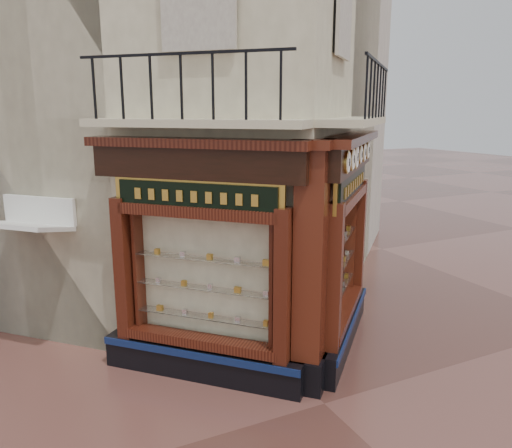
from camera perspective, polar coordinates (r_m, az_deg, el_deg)
ground at (r=8.19m, az=7.82°, el=-19.67°), size 80.00×80.00×0.00m
main_building at (r=12.58m, az=-7.94°, el=20.12°), size 11.31×11.31×12.00m
neighbour_left at (r=14.44m, az=-20.89°, el=16.48°), size 11.31×11.31×11.00m
neighbour_right at (r=15.73m, az=-1.84°, el=16.92°), size 11.31×11.31×11.00m
shopfront_left at (r=8.05m, az=-6.44°, el=-4.63°), size 2.86×2.86×3.98m
shopfront_right at (r=9.32m, az=10.09°, el=-2.32°), size 2.86×2.86×3.98m
corner_pilaster at (r=7.72m, az=6.20°, el=-5.62°), size 0.85×0.85×3.98m
balcony at (r=8.18m, az=2.87°, el=11.66°), size 5.94×2.97×1.03m
clock_a at (r=7.73m, az=10.38°, el=6.97°), size 0.28×0.28×0.35m
clock_b at (r=8.22m, az=10.92°, el=7.29°), size 0.30×0.30×0.38m
clock_c at (r=8.63m, az=11.34°, el=7.52°), size 0.32×0.32×0.40m
clock_d at (r=9.14m, az=11.80°, el=7.79°), size 0.27×0.27×0.33m
clock_e at (r=9.65m, az=12.22°, el=8.03°), size 0.29×0.29×0.36m
clock_f at (r=10.18m, az=12.60°, el=8.24°), size 0.29×0.29×0.36m
awning at (r=10.38m, az=-23.91°, el=-13.32°), size 1.76×1.76×0.27m
signboard_left at (r=7.72m, az=-6.90°, el=3.18°), size 2.06×2.06×0.55m
signboard_right at (r=9.08m, az=10.85°, el=4.50°), size 2.18×2.18×0.58m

